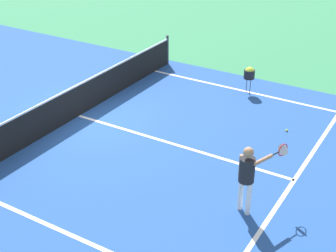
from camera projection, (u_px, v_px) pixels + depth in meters
The scene contains 9 objects.
ground_plane at pixel (79, 116), 14.22m from camera, with size 60.00×60.00×0.00m, color #337F51.
court_surface_inbounds at pixel (79, 116), 14.22m from camera, with size 10.62×24.40×0.00m, color #234C93.
line_sideline_right at pixel (324, 109), 14.62m from camera, with size 0.10×11.89×0.01m, color white.
line_service_near at pixel (294, 180), 11.30m from camera, with size 8.22×0.10×0.01m, color white.
line_center_service at pixel (174, 144), 12.76m from camera, with size 0.10×6.40×0.01m, color white.
net at pixel (77, 100), 13.99m from camera, with size 9.99×0.09×1.07m.
player_near at pixel (248, 173), 9.85m from camera, with size 1.06×0.77×1.54m.
ball_hopper at pixel (249, 73), 15.34m from camera, with size 0.34×0.34×0.87m.
tennis_ball_mid_court at pixel (287, 130), 13.37m from camera, with size 0.07×0.07×0.07m, color #CCE033.
Camera 1 is at (-9.56, -8.78, 6.38)m, focal length 52.66 mm.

